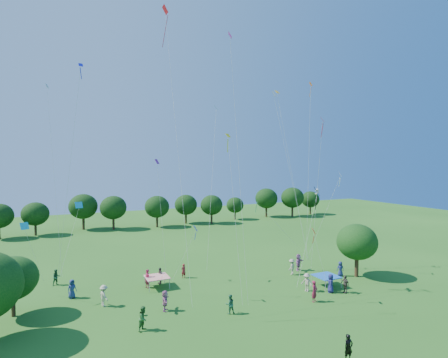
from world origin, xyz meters
TOP-DOWN VIEW (x-y plane):
  - near_tree_north at (-15.98, 19.80)m, footprint 3.84×3.84m
  - near_tree_east at (16.63, 15.60)m, footprint 4.30×4.30m
  - treeline at (-1.73, 55.43)m, footprint 88.01×8.77m
  - tent_red_stripe at (-3.89, 21.44)m, footprint 2.20×2.20m
  - tent_blue at (11.54, 14.56)m, footprint 2.20×2.20m
  - man_in_black at (3.78, 3.69)m, footprint 0.65×0.45m
  - crowd_person_0 at (10.80, 13.12)m, footprint 0.90×0.97m
  - crowd_person_1 at (-0.59, 23.11)m, footprint 0.66×0.53m
  - crowd_person_2 at (-6.98, 13.03)m, footprint 0.99×0.94m
  - crowd_person_3 at (10.65, 19.13)m, footprint 1.24×0.96m
  - crowd_person_4 at (-3.34, 22.37)m, footprint 0.50×1.00m
  - crowd_person_5 at (-4.64, 15.70)m, footprint 1.07×1.70m
  - crowd_person_6 at (15.14, 16.46)m, footprint 0.89×0.69m
  - crowd_person_7 at (-4.80, 21.70)m, footprint 0.66×0.80m
  - crowd_person_8 at (0.04, 12.94)m, footprint 0.81×0.48m
  - crowd_person_9 at (-9.17, 18.83)m, footprint 0.93×1.32m
  - crowd_person_10 at (11.97, 12.47)m, footprint 0.48×1.00m
  - crowd_person_11 at (12.22, 20.00)m, footprint 1.86×1.45m
  - crowd_person_12 at (-11.61, 21.97)m, footprint 0.96×0.81m
  - crowd_person_13 at (7.94, 11.99)m, footprint 0.83×0.72m
  - crowd_person_14 at (-12.96, 26.32)m, footprint 0.89×0.66m
  - crowd_person_15 at (8.93, 14.33)m, footprint 0.91×1.24m
  - pirate_kite at (10.01, 14.35)m, footprint 4.12×2.34m
  - red_high_kite at (-3.13, 19.26)m, footprint 0.57×8.65m
  - small_kite_0 at (7.83, 11.86)m, footprint 1.31×1.05m
  - small_kite_1 at (11.16, 22.18)m, footprint 3.00×3.79m
  - small_kite_2 at (11.44, 21.75)m, footprint 2.45×3.52m
  - small_kite_3 at (3.36, 23.92)m, footprint 3.36×4.89m
  - small_kite_4 at (-1.69, 16.96)m, footprint 1.75×2.40m
  - small_kite_5 at (-3.21, 23.17)m, footprint 0.72×1.91m
  - small_kite_6 at (15.35, 17.59)m, footprint 2.98×2.66m
  - small_kite_7 at (-10.84, 27.82)m, footprint 2.39×3.98m
  - small_kite_8 at (11.07, 15.17)m, footprint 0.64×1.87m
  - small_kite_9 at (14.59, 21.25)m, footprint 2.38×2.50m
  - small_kite_10 at (0.07, 12.76)m, footprint 0.52×2.34m
  - small_kite_11 at (8.58, 21.51)m, footprint 5.78×2.96m
  - small_kite_12 at (-11.22, 22.88)m, footprint 2.50×2.21m
  - small_kite_13 at (0.23, 12.43)m, footprint 0.87×2.26m
  - small_kite_14 at (-13.19, 27.46)m, footprint 1.29×4.44m
  - small_kite_15 at (-15.18, 22.45)m, footprint 1.72×1.75m

SIDE VIEW (x-z plane):
  - crowd_person_1 at x=-0.59m, z-range 0.00..1.53m
  - crowd_person_8 at x=0.04m, z-range 0.00..1.58m
  - crowd_person_6 at x=15.14m, z-range 0.00..1.60m
  - crowd_person_14 at x=-12.96m, z-range 0.00..1.62m
  - man_in_black at x=3.78m, z-range 0.00..1.65m
  - crowd_person_4 at x=-3.34m, z-range 0.00..1.66m
  - crowd_person_10 at x=11.97m, z-range 0.00..1.69m
  - crowd_person_5 at x=-4.64m, z-range 0.00..1.71m
  - crowd_person_12 at x=-11.61m, z-range 0.00..1.72m
  - crowd_person_3 at x=10.65m, z-range 0.00..1.74m
  - crowd_person_15 at x=8.93m, z-range 0.00..1.74m
  - crowd_person_0 at x=10.80m, z-range 0.00..1.76m
  - crowd_person_2 at x=-6.98m, z-range 0.00..1.81m
  - crowd_person_7 at x=-4.80m, z-range 0.00..1.84m
  - crowd_person_9 at x=-9.17m, z-range 0.00..1.84m
  - crowd_person_13 at x=7.94m, z-range 0.00..1.88m
  - crowd_person_11 at x=12.22m, z-range 0.00..1.91m
  - tent_red_stripe at x=-3.89m, z-range 0.49..1.59m
  - tent_blue at x=11.54m, z-range 0.49..1.59m
  - near_tree_north at x=-15.98m, z-range 0.68..5.53m
  - near_tree_east at x=16.63m, z-range 0.93..6.67m
  - treeline at x=-1.73m, z-range 0.70..7.48m
  - small_kite_0 at x=7.83m, z-range 3.14..8.43m
  - small_kite_4 at x=-1.69m, z-range 3.15..8.61m
  - small_kite_15 at x=-15.18m, z-range 3.44..9.29m
  - small_kite_11 at x=8.58m, z-range 3.40..10.48m
  - small_kite_7 at x=-10.84m, z-range 3.79..10.64m
  - pirate_kite at x=10.01m, z-range 5.09..13.85m
  - small_kite_6 at x=15.35m, z-range 4.65..14.73m
  - small_kite_5 at x=-3.21m, z-range 4.80..16.26m
  - small_kite_10 at x=0.07m, z-range 4.57..17.99m
  - small_kite_8 at x=11.07m, z-range 5.70..21.20m
  - small_kite_3 at x=3.36m, z-range 5.65..23.33m
  - small_kite_12 at x=-11.22m, z-range 4.93..25.03m
  - small_kite_14 at x=-13.19m, z-range 5.39..24.66m
  - small_kite_2 at x=11.44m, z-range 5.67..25.28m
  - small_kite_13 at x=0.23m, z-range 5.69..27.07m
  - small_kite_1 at x=11.16m, z-range 6.69..26.18m
  - small_kite_9 at x=14.59m, z-range 6.27..27.05m
  - red_high_kite at x=-3.13m, z-range 9.18..35.11m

